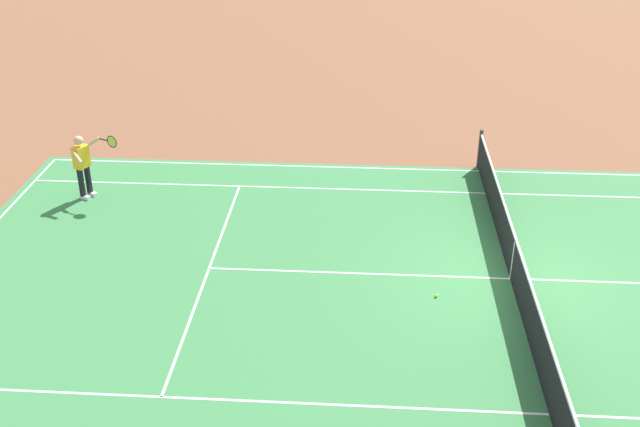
# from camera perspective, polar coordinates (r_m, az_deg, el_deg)

# --- Properties ---
(ground_plane) EXTENTS (60.00, 60.00, 0.00)m
(ground_plane) POSITION_cam_1_polar(r_m,az_deg,el_deg) (16.57, 14.03, -4.75)
(ground_plane) COLOR brown
(court_slab) EXTENTS (24.20, 11.40, 0.00)m
(court_slab) POSITION_cam_1_polar(r_m,az_deg,el_deg) (16.57, 14.03, -4.75)
(court_slab) COLOR #387A42
(court_slab) RESTS_ON ground_plane
(court_line_markings) EXTENTS (23.85, 11.05, 0.01)m
(court_line_markings) POSITION_cam_1_polar(r_m,az_deg,el_deg) (16.57, 14.03, -4.74)
(court_line_markings) COLOR white
(court_line_markings) RESTS_ON ground_plane
(tennis_net) EXTENTS (0.10, 11.70, 1.08)m
(tennis_net) POSITION_cam_1_polar(r_m,az_deg,el_deg) (16.32, 14.22, -3.29)
(tennis_net) COLOR #2D2D33
(tennis_net) RESTS_ON ground_plane
(tennis_player_near) EXTENTS (1.19, 0.75, 1.70)m
(tennis_player_near) POSITION_cam_1_polar(r_m,az_deg,el_deg) (20.00, -17.24, 3.60)
(tennis_player_near) COLOR black
(tennis_player_near) RESTS_ON ground_plane
(tennis_ball) EXTENTS (0.07, 0.07, 0.07)m
(tennis_ball) POSITION_cam_1_polar(r_m,az_deg,el_deg) (15.66, 8.67, -6.09)
(tennis_ball) COLOR #CCE01E
(tennis_ball) RESTS_ON ground_plane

